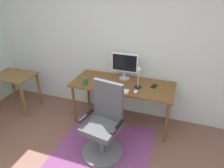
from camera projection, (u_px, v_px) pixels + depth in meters
wall_back at (124, 45)px, 3.52m from camera, size 6.00×0.10×2.60m
area_rug at (104, 148)px, 3.12m from camera, size 1.41×1.37×0.01m
desk at (123, 87)px, 3.41m from camera, size 1.69×0.70×0.76m
monitor at (125, 64)px, 3.44m from camera, size 0.45×0.18×0.45m
keyboard at (115, 90)px, 3.17m from camera, size 0.43×0.13×0.02m
computer_mouse at (136, 92)px, 3.11m from camera, size 0.06×0.10×0.03m
coffee_cup at (85, 81)px, 3.34m from camera, size 0.08×0.08×0.11m
cell_phone at (154, 86)px, 3.29m from camera, size 0.10×0.15×0.01m
desk_lamp at (139, 74)px, 3.16m from camera, size 0.11×0.11×0.37m
office_chair at (104, 128)px, 2.89m from camera, size 0.59×0.59×1.10m
side_table at (15, 81)px, 3.87m from camera, size 0.73×0.53×0.72m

